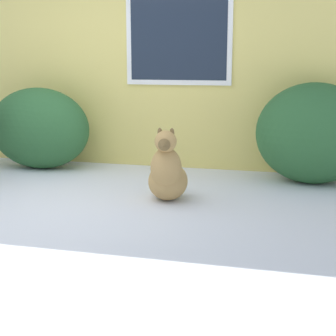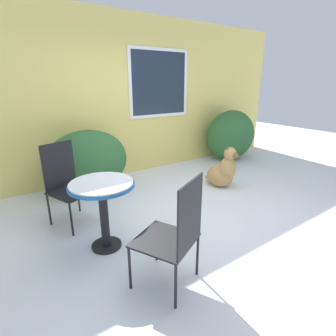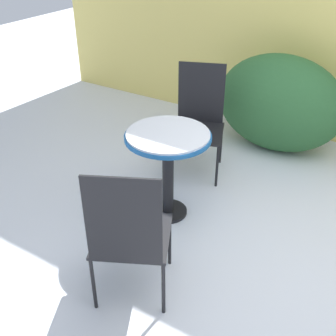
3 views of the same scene
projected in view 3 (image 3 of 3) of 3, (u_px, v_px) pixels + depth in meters
name	position (u px, v px, depth m)	size (l,w,h in m)	color
ground_plane	(300.00, 272.00, 2.99)	(16.00, 16.00, 0.00)	white
shrub_left	(279.00, 104.00, 4.31)	(1.32, 0.71, 1.02)	#2D6033
patio_table	(168.00, 151.00, 3.28)	(0.67, 0.67, 0.76)	black
patio_chair_near_table	(199.00, 118.00, 3.96)	(0.62, 0.62, 1.02)	black
patio_chair_far_side	(129.00, 233.00, 2.54)	(0.64, 0.64, 1.02)	black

